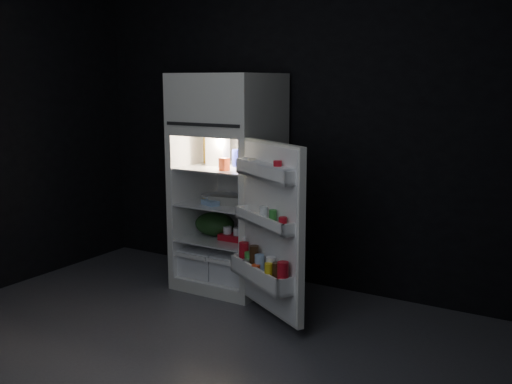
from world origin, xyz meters
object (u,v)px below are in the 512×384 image
Objects in this scene: fridge_door at (269,232)px; yogurt_tray at (233,237)px; refrigerator at (230,174)px; egg_carton at (225,201)px; milk_jug at (218,151)px.

yogurt_tray is at bearing 142.70° from fridge_door.
refrigerator is 0.24m from egg_carton.
fridge_door is at bearing -38.36° from yogurt_tray.
egg_carton reaches higher than yogurt_tray.
refrigerator is 0.22m from milk_jug.
egg_carton is at bearing -48.84° from milk_jug.
yogurt_tray is at bearing -45.99° from refrigerator.
egg_carton is at bearing -71.35° from refrigerator.
fridge_door reaches higher than egg_carton.
egg_carton is 0.32m from yogurt_tray.
yogurt_tray is (0.10, -0.11, -0.50)m from refrigerator.
fridge_door is (0.71, -0.57, -0.28)m from refrigerator.
refrigerator is 0.53m from yogurt_tray.
yogurt_tray is at bearing 19.01° from egg_carton.
refrigerator is 6.71× the size of egg_carton.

